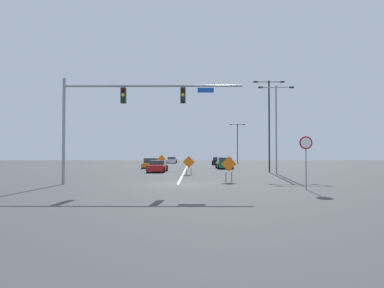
% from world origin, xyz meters
% --- Properties ---
extents(ground, '(129.14, 129.14, 0.00)m').
position_xyz_m(ground, '(0.00, 0.00, 0.00)').
color(ground, '#444447').
extents(road_centre_stripe, '(0.16, 71.75, 0.01)m').
position_xyz_m(road_centre_stripe, '(0.00, 35.87, 0.00)').
color(road_centre_stripe, white).
rests_on(road_centre_stripe, ground).
extents(traffic_signal_assembly, '(12.20, 0.44, 7.19)m').
position_xyz_m(traffic_signal_assembly, '(-3.73, -0.01, 5.35)').
color(traffic_signal_assembly, gray).
rests_on(traffic_signal_assembly, ground).
extents(stop_sign, '(0.76, 0.07, 3.10)m').
position_xyz_m(stop_sign, '(7.60, -2.92, 2.17)').
color(stop_sign, gray).
rests_on(stop_sign, ground).
extents(street_lamp_near_left, '(3.54, 0.24, 8.77)m').
position_xyz_m(street_lamp_near_left, '(9.25, 10.50, 5.15)').
color(street_lamp_near_left, gray).
rests_on(street_lamp_near_left, ground).
extents(street_lamp_near_right, '(3.32, 0.24, 9.84)m').
position_xyz_m(street_lamp_near_right, '(9.11, 12.94, 5.68)').
color(street_lamp_near_right, black).
rests_on(street_lamp_near_right, ground).
extents(street_lamp_mid_left, '(3.08, 0.24, 7.76)m').
position_xyz_m(street_lamp_mid_left, '(9.66, 42.81, 4.59)').
color(street_lamp_mid_left, black).
rests_on(street_lamp_mid_left, ground).
extents(construction_sign_left_lane, '(1.13, 0.21, 1.86)m').
position_xyz_m(construction_sign_left_lane, '(3.66, 2.28, 1.18)').
color(construction_sign_left_lane, orange).
rests_on(construction_sign_left_lane, ground).
extents(construction_sign_median_near, '(1.14, 0.10, 1.76)m').
position_xyz_m(construction_sign_median_near, '(-3.72, 26.36, 1.10)').
color(construction_sign_median_near, orange).
rests_on(construction_sign_median_near, ground).
extents(construction_sign_left_shoulder, '(1.17, 0.31, 1.81)m').
position_xyz_m(construction_sign_left_shoulder, '(0.57, 9.80, 1.12)').
color(construction_sign_left_shoulder, orange).
rests_on(construction_sign_left_shoulder, ground).
extents(car_red_far, '(2.01, 4.26, 1.25)m').
position_xyz_m(car_red_far, '(-2.93, 13.94, 0.59)').
color(car_red_far, red).
rests_on(car_red_far, ground).
extents(car_green_mid, '(2.11, 4.42, 1.45)m').
position_xyz_m(car_green_mid, '(5.02, 21.04, 0.68)').
color(car_green_mid, '#196B38').
rests_on(car_green_mid, ground).
extents(car_white_approaching, '(1.97, 4.15, 1.21)m').
position_xyz_m(car_white_approaching, '(-3.32, 42.39, 0.57)').
color(car_white_approaching, white).
rests_on(car_white_approaching, ground).
extents(car_orange_distant, '(2.22, 4.56, 1.35)m').
position_xyz_m(car_orange_distant, '(-4.76, 22.41, 0.64)').
color(car_orange_distant, orange).
rests_on(car_orange_distant, ground).
extents(car_black_near, '(2.27, 4.00, 1.31)m').
position_xyz_m(car_black_near, '(5.14, 33.84, 0.63)').
color(car_black_near, black).
rests_on(car_black_near, ground).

